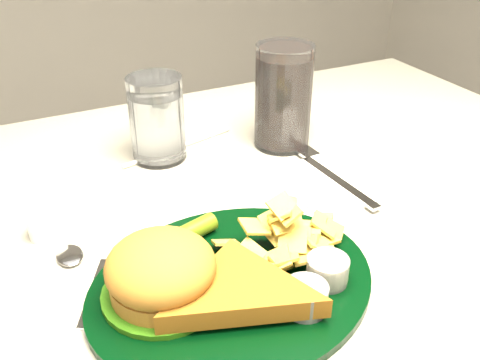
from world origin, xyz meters
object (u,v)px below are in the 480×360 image
at_px(dinner_plate, 232,261).
at_px(cola_glass, 283,97).
at_px(water_glass, 157,119).
at_px(fork_napkin, 334,178).

xyz_separation_m(dinner_plate, cola_glass, (0.20, 0.25, 0.04)).
xyz_separation_m(water_glass, cola_glass, (0.18, -0.04, 0.02)).
distance_m(dinner_plate, cola_glass, 0.33).
bearing_deg(dinner_plate, water_glass, 78.58).
height_order(dinner_plate, cola_glass, cola_glass).
bearing_deg(cola_glass, water_glass, 167.30).
relative_size(cola_glass, fork_napkin, 0.79).
height_order(dinner_plate, water_glass, water_glass).
bearing_deg(fork_napkin, cola_glass, 89.03).
height_order(water_glass, fork_napkin, water_glass).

